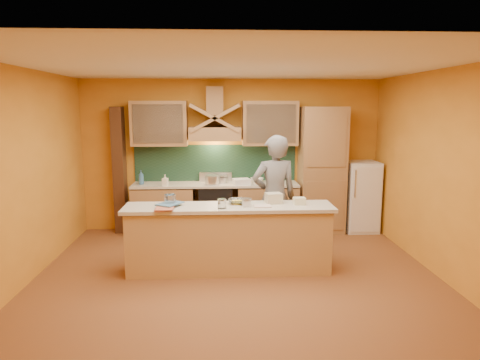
{
  "coord_description": "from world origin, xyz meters",
  "views": [
    {
      "loc": [
        -0.23,
        -5.47,
        2.29
      ],
      "look_at": [
        0.08,
        0.9,
        1.2
      ],
      "focal_mm": 32.0,
      "sensor_mm": 36.0,
      "label": 1
    }
  ],
  "objects_px": {
    "person": "(274,197)",
    "mixing_bowl": "(237,201)",
    "kitchen_scale": "(246,203)",
    "stove": "(216,208)",
    "fridge": "(361,196)"
  },
  "relations": [
    {
      "from": "person",
      "to": "mixing_bowl",
      "type": "distance_m",
      "value": 0.7
    },
    {
      "from": "kitchen_scale",
      "to": "mixing_bowl",
      "type": "bearing_deg",
      "value": 117.43
    },
    {
      "from": "stove",
      "to": "fridge",
      "type": "bearing_deg",
      "value": 0.0
    },
    {
      "from": "person",
      "to": "kitchen_scale",
      "type": "xyz_separation_m",
      "value": [
        -0.46,
        -0.57,
        0.05
      ]
    },
    {
      "from": "kitchen_scale",
      "to": "mixing_bowl",
      "type": "distance_m",
      "value": 0.22
    },
    {
      "from": "person",
      "to": "mixing_bowl",
      "type": "bearing_deg",
      "value": 24.63
    },
    {
      "from": "person",
      "to": "kitchen_scale",
      "type": "bearing_deg",
      "value": 41.72
    },
    {
      "from": "person",
      "to": "mixing_bowl",
      "type": "xyz_separation_m",
      "value": [
        -0.58,
        -0.39,
        0.03
      ]
    },
    {
      "from": "stove",
      "to": "person",
      "type": "bearing_deg",
      "value": -57.07
    },
    {
      "from": "fridge",
      "to": "mixing_bowl",
      "type": "bearing_deg",
      "value": -143.25
    },
    {
      "from": "fridge",
      "to": "kitchen_scale",
      "type": "distance_m",
      "value": 3.01
    },
    {
      "from": "fridge",
      "to": "stove",
      "type": "bearing_deg",
      "value": 180.0
    },
    {
      "from": "fridge",
      "to": "kitchen_scale",
      "type": "bearing_deg",
      "value": -139.13
    },
    {
      "from": "stove",
      "to": "kitchen_scale",
      "type": "bearing_deg",
      "value": -77.35
    },
    {
      "from": "fridge",
      "to": "mixing_bowl",
      "type": "height_order",
      "value": "fridge"
    }
  ]
}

